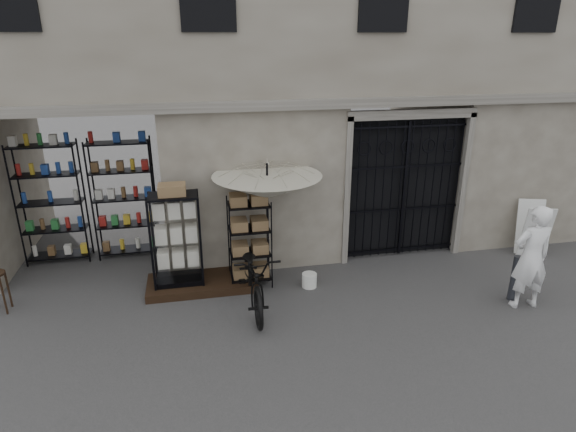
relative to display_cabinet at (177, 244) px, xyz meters
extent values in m
plane|color=black|center=(2.80, -1.56, -0.90)|extent=(80.00, 80.00, 0.00)
cube|color=gray|center=(2.80, 2.44, 3.60)|extent=(14.00, 4.00, 9.00)
cube|color=black|center=(-1.70, 1.24, 0.60)|extent=(3.00, 1.70, 3.00)
cube|color=black|center=(-1.75, 1.74, 0.35)|extent=(2.70, 0.50, 2.50)
cube|color=black|center=(4.55, 0.72, 0.60)|extent=(2.50, 0.06, 3.00)
cube|color=black|center=(4.55, 0.56, 0.55)|extent=(0.05, 0.05, 2.80)
cube|color=black|center=(0.40, -0.01, -0.83)|extent=(2.00, 0.90, 0.15)
cube|color=black|center=(0.00, 0.01, -0.71)|extent=(0.96, 0.76, 0.09)
cube|color=silver|center=(-0.08, -0.24, 0.09)|extent=(0.74, 0.27, 1.57)
cube|color=silver|center=(0.00, 0.01, -0.01)|extent=(0.79, 0.59, 1.31)
cube|color=olive|center=(0.00, 0.01, 0.97)|extent=(0.56, 0.49, 0.19)
cube|color=black|center=(1.31, -0.04, -0.06)|extent=(0.74, 0.53, 1.68)
cube|color=olive|center=(1.31, -0.04, -0.12)|extent=(0.63, 0.43, 1.26)
cylinder|color=black|center=(1.65, -0.03, 0.25)|extent=(0.05, 0.05, 2.31)
imported|color=#B2B19E|center=(1.65, -0.03, 1.09)|extent=(2.13, 2.15, 1.56)
cylinder|color=white|center=(2.36, -0.40, -0.77)|extent=(0.30, 0.30, 0.26)
imported|color=black|center=(1.27, -0.85, -0.90)|extent=(0.74, 1.11, 2.11)
cylinder|color=#41454E|center=(5.78, -1.57, -0.48)|extent=(0.19, 0.19, 0.84)
imported|color=white|center=(5.83, -1.78, -0.90)|extent=(0.73, 1.86, 0.44)
cube|color=silver|center=(7.20, -0.20, -0.31)|extent=(0.61, 0.43, 1.16)
cube|color=silver|center=(7.31, 0.14, -0.31)|extent=(0.61, 0.43, 1.16)
camera|label=1|loc=(0.39, -8.11, 3.50)|focal=30.00mm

